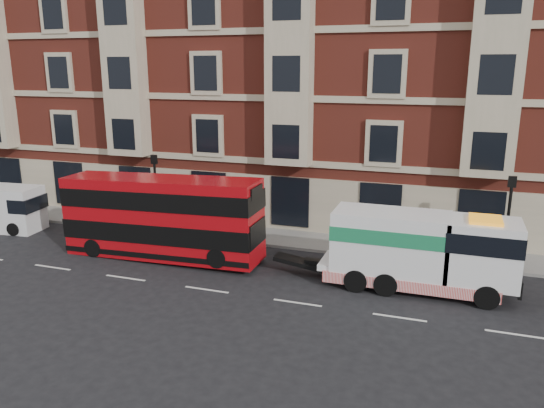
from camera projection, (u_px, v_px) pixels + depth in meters
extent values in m
plane|color=black|center=(207.00, 290.00, 22.44)|extent=(120.00, 120.00, 0.00)
cube|color=slate|center=(266.00, 236.00, 29.29)|extent=(90.00, 3.00, 0.15)
cube|color=maroon|center=(312.00, 69.00, 33.76)|extent=(45.00, 12.00, 18.00)
cylinder|color=black|center=(156.00, 197.00, 29.45)|extent=(0.14, 0.14, 4.00)
cube|color=black|center=(154.00, 159.00, 28.92)|extent=(0.35, 0.15, 0.50)
cylinder|color=black|center=(507.00, 227.00, 23.84)|extent=(0.14, 0.14, 4.00)
cube|color=black|center=(512.00, 182.00, 23.31)|extent=(0.35, 0.15, 0.50)
cube|color=#AB0910|center=(162.00, 217.00, 25.71)|extent=(9.88, 2.21, 3.88)
cube|color=black|center=(162.00, 229.00, 25.85)|extent=(9.92, 2.27, 0.93)
cube|color=black|center=(161.00, 197.00, 25.45)|extent=(9.92, 2.27, 0.88)
cylinder|color=black|center=(94.00, 248.00, 26.25)|extent=(0.92, 0.28, 0.92)
cylinder|color=black|center=(117.00, 236.00, 28.07)|extent=(0.92, 0.28, 0.92)
cylinder|color=black|center=(217.00, 258.00, 24.09)|extent=(0.92, 0.28, 0.92)
cylinder|color=black|center=(234.00, 244.00, 25.92)|extent=(0.92, 0.28, 0.92)
cube|color=white|center=(415.00, 271.00, 22.28)|extent=(7.94, 2.03, 0.26)
cube|color=white|center=(482.00, 252.00, 21.20)|extent=(2.82, 2.21, 2.56)
cube|color=white|center=(391.00, 241.00, 22.31)|extent=(4.76, 2.21, 2.56)
cube|color=#1B7A4C|center=(391.00, 231.00, 22.20)|extent=(4.81, 2.25, 0.62)
cube|color=red|center=(410.00, 277.00, 22.41)|extent=(7.06, 2.27, 0.49)
cylinder|color=black|center=(487.00, 297.00, 20.58)|extent=(0.97, 0.31, 0.97)
cylinder|color=black|center=(484.00, 278.00, 22.40)|extent=(0.97, 0.31, 0.97)
cylinder|color=black|center=(386.00, 284.00, 21.79)|extent=(0.97, 0.35, 0.97)
cylinder|color=black|center=(391.00, 267.00, 23.61)|extent=(0.97, 0.35, 0.97)
cylinder|color=black|center=(356.00, 280.00, 22.17)|extent=(0.97, 0.35, 0.97)
cylinder|color=black|center=(364.00, 264.00, 24.00)|extent=(0.97, 0.35, 0.97)
cylinder|color=black|center=(14.00, 229.00, 29.53)|extent=(0.76, 0.32, 0.74)
cylinder|color=black|center=(35.00, 220.00, 31.28)|extent=(0.76, 0.32, 0.74)
imported|color=#1D1933|center=(142.00, 208.00, 31.35)|extent=(0.65, 0.44, 1.74)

